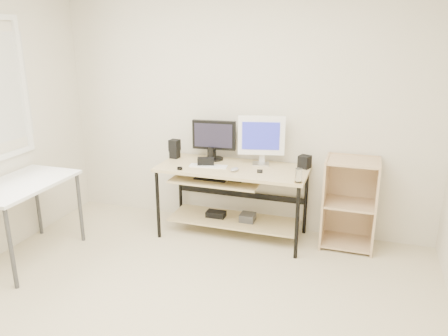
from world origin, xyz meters
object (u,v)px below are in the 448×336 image
desk (230,186)px  side_table (21,191)px  black_monitor (214,138)px  white_imac (261,137)px  audio_controller (211,154)px  shelf_unit (350,202)px

desk → side_table: same height
black_monitor → white_imac: bearing=-7.7°
desk → white_imac: 0.59m
desk → white_imac: size_ratio=3.00×
desk → side_table: size_ratio=1.50×
desk → audio_controller: audio_controller is taller
desk → black_monitor: bearing=142.3°
white_imac → audio_controller: (-0.52, -0.03, -0.22)m
side_table → shelf_unit: shelf_unit is taller
shelf_unit → white_imac: 1.08m
audio_controller → shelf_unit: bearing=22.9°
side_table → black_monitor: bearing=41.4°
desk → black_monitor: size_ratio=3.25×
desk → white_imac: (0.27, 0.17, 0.50)m
shelf_unit → audio_controller: 1.48m
black_monitor → audio_controller: 0.18m
desk → side_table: bearing=-147.3°
side_table → shelf_unit: 3.09m
white_imac → audio_controller: 0.57m
black_monitor → audio_controller: bearing=-109.0°
white_imac → audio_controller: size_ratio=3.39×
side_table → desk: bearing=32.7°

